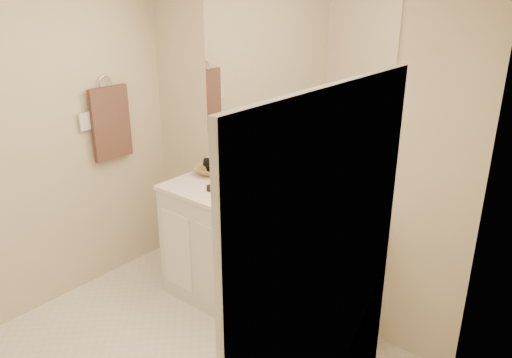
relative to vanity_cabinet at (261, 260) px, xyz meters
name	(u,v)px	position (x,y,z in m)	size (l,w,h in m)	color
wall_back	(286,145)	(0.00, 0.28, 0.77)	(2.60, 0.02, 2.40)	beige
wall_left	(6,153)	(-1.30, -1.02, 0.77)	(0.02, 2.60, 2.40)	beige
wall_right	(368,307)	(1.30, -1.02, 0.77)	(0.02, 2.60, 2.40)	beige
vanity_cabinet	(261,260)	(0.00, 0.00, 0.00)	(1.50, 0.55, 0.85)	silver
countertop	(261,203)	(0.00, 0.00, 0.44)	(1.52, 0.57, 0.03)	silver
backsplash	(284,184)	(0.00, 0.26, 0.50)	(1.52, 0.03, 0.08)	silver
sink_basin	(259,203)	(0.00, -0.02, 0.44)	(0.37, 0.37, 0.02)	beige
faucet	(275,186)	(0.00, 0.16, 0.51)	(0.02, 0.02, 0.11)	silver
mirror	(287,93)	(0.00, 0.27, 1.14)	(1.48, 0.01, 1.20)	white
blue_mug	(260,180)	(-0.14, 0.16, 0.52)	(0.09, 0.09, 0.12)	#162398
tan_cup	(293,194)	(0.17, 0.13, 0.51)	(0.07, 0.07, 0.10)	tan
toothbrush	(295,180)	(0.18, 0.13, 0.60)	(0.01, 0.01, 0.18)	#EA3D7D
mouthwash_bottle	(303,201)	(0.33, 0.01, 0.55)	(0.08, 0.08, 0.18)	#0C6691
clear_pump_bottle	(340,202)	(0.51, 0.15, 0.54)	(0.06, 0.06, 0.17)	silver
soap_dish	(299,223)	(0.39, -0.12, 0.46)	(0.10, 0.08, 0.01)	white
green_soap	(299,220)	(0.39, -0.12, 0.48)	(0.07, 0.05, 0.02)	#9AC730
orange_comb	(265,222)	(0.23, -0.24, 0.46)	(0.11, 0.02, 0.00)	orange
dark_jar	(210,188)	(-0.38, -0.09, 0.47)	(0.05, 0.05, 0.04)	black
soap_bottle_white	(251,171)	(-0.24, 0.18, 0.56)	(0.08, 0.08, 0.21)	white
soap_bottle_cream	(238,168)	(-0.36, 0.19, 0.55)	(0.08, 0.08, 0.18)	#F7E7C9
soap_bottle_yellow	(238,168)	(-0.38, 0.21, 0.54)	(0.13, 0.13, 0.16)	#F6F65F
wicker_basket	(212,170)	(-0.61, 0.16, 0.49)	(0.25, 0.25, 0.06)	olive
hair_dryer	(213,163)	(-0.59, 0.16, 0.54)	(0.07, 0.07, 0.14)	black
towel_ring	(105,83)	(-1.27, -0.25, 1.12)	(0.11, 0.11, 0.01)	silver
hand_towel	(111,123)	(-1.25, -0.25, 0.82)	(0.04, 0.32, 0.55)	black
switch_plate	(85,122)	(-1.27, -0.45, 0.88)	(0.01, 0.09, 0.13)	silver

